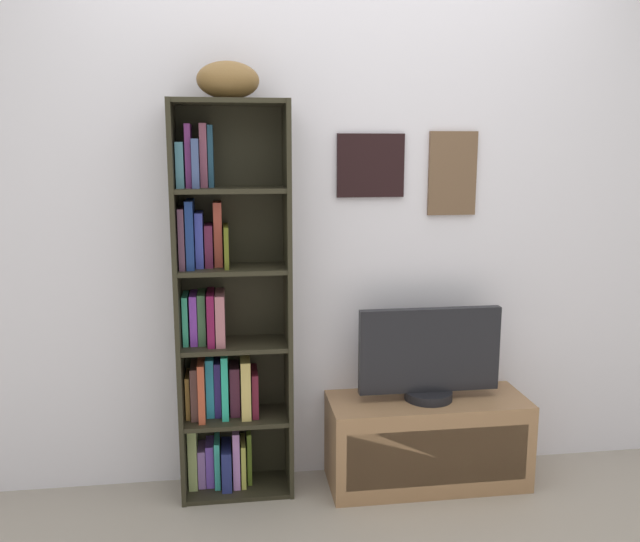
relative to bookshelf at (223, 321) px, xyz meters
The scene contains 5 objects.
back_wall 0.63m from the bookshelf, 14.18° to the left, with size 4.80×0.08×2.32m.
bookshelf is the anchor object (origin of this frame).
football 1.03m from the bookshelf, 30.67° to the right, with size 0.26×0.15×0.15m, color brown.
tv_stand 1.10m from the bookshelf, ahead, with size 0.92×0.35×0.41m.
television 0.95m from the bookshelf, ahead, with size 0.65×0.22×0.43m.
Camera 1 is at (-0.46, -1.84, 1.55)m, focal length 36.86 mm.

